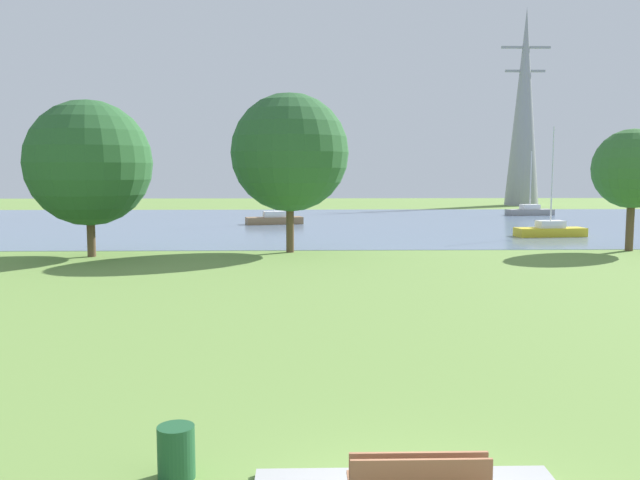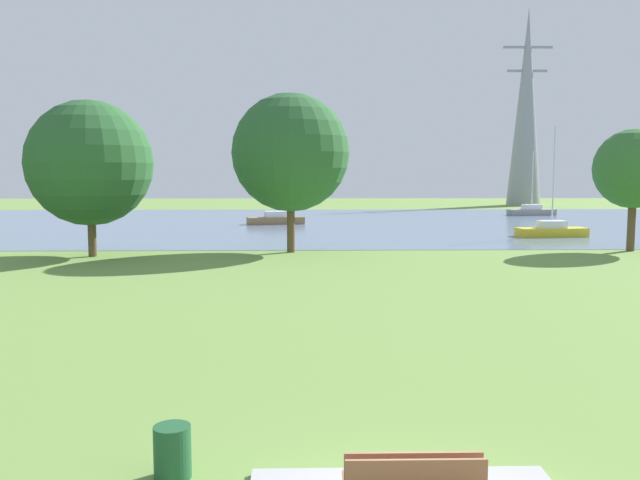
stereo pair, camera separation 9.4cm
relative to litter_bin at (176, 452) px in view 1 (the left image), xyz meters
name	(u,v)px [view 1 (the left image)]	position (x,y,z in m)	size (l,w,h in m)	color
ground_plane	(336,271)	(3.39, 20.46, -0.40)	(160.00, 160.00, 0.00)	olive
litter_bin	(176,452)	(0.00, 0.00, 0.00)	(0.56, 0.56, 0.80)	#1E512D
water_surface	(320,223)	(3.39, 48.46, -0.39)	(140.00, 40.00, 0.02)	slate
sailboat_brown	(274,219)	(-0.57, 47.36, 0.07)	(5.02, 2.62, 7.46)	brown
sailboat_gray	(530,211)	(25.18, 58.14, 0.06)	(4.98, 2.29, 6.52)	gray
sailboat_yellow	(550,230)	(19.12, 36.17, 0.07)	(4.93, 1.97, 7.57)	yellow
tree_east_near	(89,163)	(-9.42, 26.07, 4.58)	(6.63, 6.63, 8.30)	brown
tree_west_far	(290,153)	(1.17, 27.71, 5.18)	(6.57, 6.57, 8.87)	brown
tree_mid_shore	(633,169)	(20.62, 27.91, 4.28)	(4.50, 4.50, 6.95)	brown
electricity_pylon	(524,107)	(30.79, 77.96, 12.38)	(6.40, 4.40, 25.54)	gray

